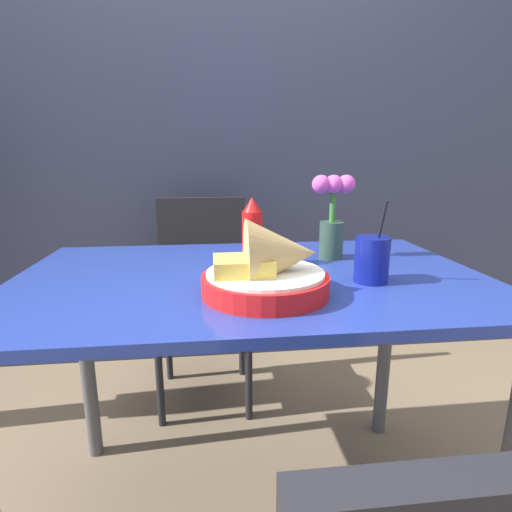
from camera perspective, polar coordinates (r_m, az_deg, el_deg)
wall_window at (r=2.09m, az=-3.98°, el=20.12°), size 7.00×0.06×2.60m
dining_table at (r=1.09m, az=-0.70°, el=-8.02°), size 1.22×0.77×0.77m
chair_far_window at (r=1.83m, az=-7.56°, el=-3.70°), size 0.40×0.40×0.90m
food_basket at (r=0.89m, az=2.16°, el=-1.85°), size 0.29×0.29×0.17m
ketchup_bottle at (r=1.11m, az=-0.55°, el=3.27°), size 0.06×0.06×0.19m
drink_cup at (r=1.02m, az=16.21°, el=-0.67°), size 0.08×0.08×0.20m
flower_vase at (r=1.22m, az=10.85°, el=5.75°), size 0.13×0.07×0.25m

